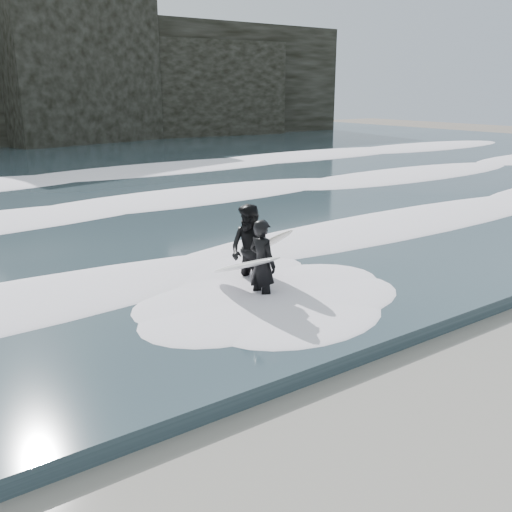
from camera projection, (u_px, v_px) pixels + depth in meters
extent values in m
cube|color=#293941|center=(1.00, 173.00, 29.65)|extent=(90.00, 52.00, 0.30)
ellipsoid|color=white|center=(187.00, 257.00, 13.94)|extent=(60.00, 3.20, 0.20)
ellipsoid|color=white|center=(87.00, 209.00, 19.41)|extent=(60.00, 4.00, 0.24)
ellipsoid|color=white|center=(20.00, 176.00, 26.44)|extent=(60.00, 4.80, 0.30)
imported|color=black|center=(262.00, 264.00, 11.61)|extent=(0.55, 0.74, 1.86)
ellipsoid|color=white|center=(245.00, 265.00, 11.41)|extent=(0.64, 2.22, 0.94)
imported|color=black|center=(250.00, 251.00, 12.27)|extent=(1.01, 1.16, 2.02)
ellipsoid|color=silver|center=(266.00, 245.00, 12.48)|extent=(0.55, 1.79, 1.08)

